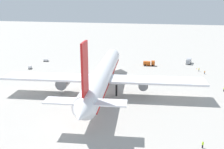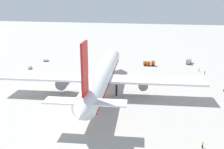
{
  "view_description": "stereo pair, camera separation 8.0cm",
  "coord_description": "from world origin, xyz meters",
  "px_view_note": "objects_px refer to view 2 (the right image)",
  "views": [
    {
      "loc": [
        -86.23,
        -23.37,
        32.33
      ],
      "look_at": [
        -0.79,
        -3.46,
        7.22
      ],
      "focal_mm": 41.22,
      "sensor_mm": 36.0,
      "label": 1
    },
    {
      "loc": [
        -86.21,
        -23.45,
        32.33
      ],
      "look_at": [
        -0.79,
        -3.46,
        7.22
      ],
      "focal_mm": 41.22,
      "sensor_mm": 36.0,
      "label": 2
    }
  ],
  "objects_px": {
    "ground_worker_0": "(199,70)",
    "ground_worker_3": "(224,89)",
    "service_truck_0": "(149,63)",
    "ground_worker_2": "(205,72)",
    "baggage_cart_1": "(46,60)",
    "traffic_cone_3": "(197,69)",
    "traffic_cone_0": "(32,74)",
    "service_truck_1": "(189,61)",
    "baggage_cart_0": "(30,67)",
    "ground_worker_1": "(203,145)",
    "airliner": "(102,75)"
  },
  "relations": [
    {
      "from": "ground_worker_0",
      "to": "ground_worker_3",
      "type": "bearing_deg",
      "value": -166.7
    },
    {
      "from": "service_truck_0",
      "to": "ground_worker_2",
      "type": "height_order",
      "value": "service_truck_0"
    },
    {
      "from": "baggage_cart_1",
      "to": "traffic_cone_3",
      "type": "relative_size",
      "value": 6.32
    },
    {
      "from": "traffic_cone_0",
      "to": "ground_worker_0",
      "type": "bearing_deg",
      "value": -72.94
    },
    {
      "from": "service_truck_0",
      "to": "ground_worker_2",
      "type": "relative_size",
      "value": 3.62
    },
    {
      "from": "traffic_cone_0",
      "to": "service_truck_1",
      "type": "bearing_deg",
      "value": -61.48
    },
    {
      "from": "ground_worker_3",
      "to": "traffic_cone_0",
      "type": "xyz_separation_m",
      "value": [
        4.49,
        81.49,
        -0.61
      ]
    },
    {
      "from": "service_truck_1",
      "to": "baggage_cart_0",
      "type": "relative_size",
      "value": 1.86
    },
    {
      "from": "baggage_cart_1",
      "to": "service_truck_0",
      "type": "bearing_deg",
      "value": -86.68
    },
    {
      "from": "ground_worker_1",
      "to": "ground_worker_2",
      "type": "distance_m",
      "value": 65.33
    },
    {
      "from": "baggage_cart_1",
      "to": "ground_worker_0",
      "type": "bearing_deg",
      "value": -91.89
    },
    {
      "from": "baggage_cart_0",
      "to": "traffic_cone_3",
      "type": "height_order",
      "value": "baggage_cart_0"
    },
    {
      "from": "service_truck_1",
      "to": "ground_worker_2",
      "type": "distance_m",
      "value": 21.07
    },
    {
      "from": "baggage_cart_0",
      "to": "traffic_cone_0",
      "type": "xyz_separation_m",
      "value": [
        -9.33,
        -6.25,
        -0.55
      ]
    },
    {
      "from": "airliner",
      "to": "traffic_cone_0",
      "type": "xyz_separation_m",
      "value": [
        16.77,
        38.06,
        -6.68
      ]
    },
    {
      "from": "ground_worker_0",
      "to": "traffic_cone_0",
      "type": "bearing_deg",
      "value": 107.06
    },
    {
      "from": "baggage_cart_1",
      "to": "traffic_cone_3",
      "type": "bearing_deg",
      "value": -88.9
    },
    {
      "from": "service_truck_0",
      "to": "baggage_cart_1",
      "type": "relative_size",
      "value": 1.75
    },
    {
      "from": "service_truck_1",
      "to": "ground_worker_1",
      "type": "relative_size",
      "value": 3.88
    },
    {
      "from": "airliner",
      "to": "service_truck_0",
      "type": "distance_m",
      "value": 47.82
    },
    {
      "from": "baggage_cart_1",
      "to": "ground_worker_3",
      "type": "height_order",
      "value": "ground_worker_3"
    },
    {
      "from": "airliner",
      "to": "baggage_cart_0",
      "type": "distance_m",
      "value": 51.79
    },
    {
      "from": "baggage_cart_1",
      "to": "traffic_cone_0",
      "type": "bearing_deg",
      "value": -166.93
    },
    {
      "from": "service_truck_0",
      "to": "ground_worker_3",
      "type": "height_order",
      "value": "service_truck_0"
    },
    {
      "from": "airliner",
      "to": "ground_worker_0",
      "type": "distance_m",
      "value": 54.62
    },
    {
      "from": "service_truck_1",
      "to": "ground_worker_2",
      "type": "xyz_separation_m",
      "value": [
        -20.18,
        -6.02,
        -0.66
      ]
    },
    {
      "from": "ground_worker_3",
      "to": "service_truck_1",
      "type": "bearing_deg",
      "value": 13.62
    },
    {
      "from": "ground_worker_0",
      "to": "traffic_cone_0",
      "type": "distance_m",
      "value": 78.44
    },
    {
      "from": "traffic_cone_0",
      "to": "traffic_cone_3",
      "type": "bearing_deg",
      "value": -69.89
    },
    {
      "from": "service_truck_0",
      "to": "ground_worker_2",
      "type": "xyz_separation_m",
      "value": [
        -10.55,
        -26.26,
        -0.51
      ]
    },
    {
      "from": "service_truck_0",
      "to": "ground_worker_0",
      "type": "distance_m",
      "value": 24.91
    },
    {
      "from": "service_truck_1",
      "to": "baggage_cart_0",
      "type": "distance_m",
      "value": 82.66
    },
    {
      "from": "ground_worker_1",
      "to": "ground_worker_2",
      "type": "xyz_separation_m",
      "value": [
        64.93,
        -7.25,
        -0.02
      ]
    },
    {
      "from": "baggage_cart_0",
      "to": "traffic_cone_0",
      "type": "distance_m",
      "value": 11.24
    },
    {
      "from": "service_truck_1",
      "to": "service_truck_0",
      "type": "bearing_deg",
      "value": 115.44
    },
    {
      "from": "service_truck_1",
      "to": "traffic_cone_3",
      "type": "bearing_deg",
      "value": -163.68
    },
    {
      "from": "ground_worker_1",
      "to": "traffic_cone_3",
      "type": "distance_m",
      "value": 73.88
    },
    {
      "from": "service_truck_1",
      "to": "traffic_cone_0",
      "type": "relative_size",
      "value": 12.04
    },
    {
      "from": "ground_worker_2",
      "to": "service_truck_1",
      "type": "bearing_deg",
      "value": 16.59
    },
    {
      "from": "ground_worker_0",
      "to": "ground_worker_1",
      "type": "relative_size",
      "value": 1.0
    },
    {
      "from": "ground_worker_3",
      "to": "traffic_cone_3",
      "type": "relative_size",
      "value": 3.15
    },
    {
      "from": "airliner",
      "to": "baggage_cart_1",
      "type": "bearing_deg",
      "value": 46.03
    },
    {
      "from": "ground_worker_3",
      "to": "traffic_cone_0",
      "type": "relative_size",
      "value": 3.15
    },
    {
      "from": "service_truck_0",
      "to": "baggage_cart_0",
      "type": "xyz_separation_m",
      "value": [
        -19.65,
        57.06,
        -0.53
      ]
    },
    {
      "from": "traffic_cone_3",
      "to": "airliner",
      "type": "bearing_deg",
      "value": 140.47
    },
    {
      "from": "baggage_cart_0",
      "to": "airliner",
      "type": "bearing_deg",
      "value": -120.5
    },
    {
      "from": "ground_worker_1",
      "to": "traffic_cone_0",
      "type": "bearing_deg",
      "value": 56.33
    },
    {
      "from": "ground_worker_0",
      "to": "ground_worker_2",
      "type": "distance_m",
      "value": 5.04
    },
    {
      "from": "service_truck_0",
      "to": "ground_worker_1",
      "type": "distance_m",
      "value": 77.84
    },
    {
      "from": "ground_worker_0",
      "to": "traffic_cone_3",
      "type": "xyz_separation_m",
      "value": [
        4.22,
        0.61,
        -0.6
      ]
    }
  ]
}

